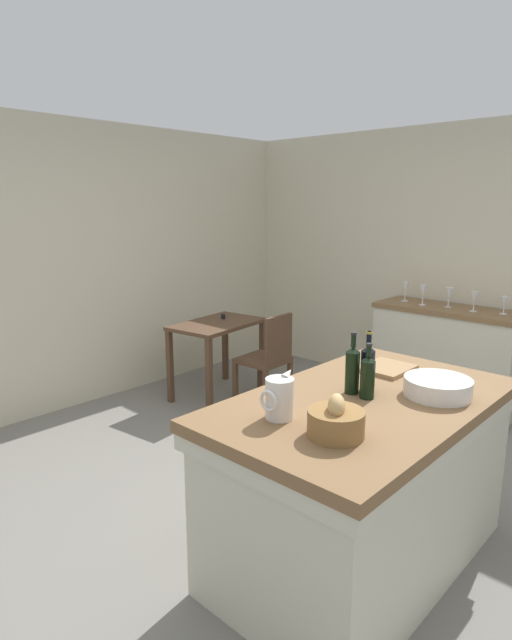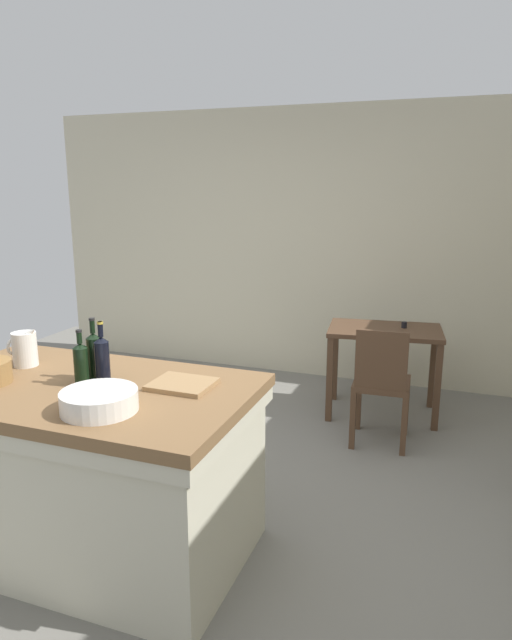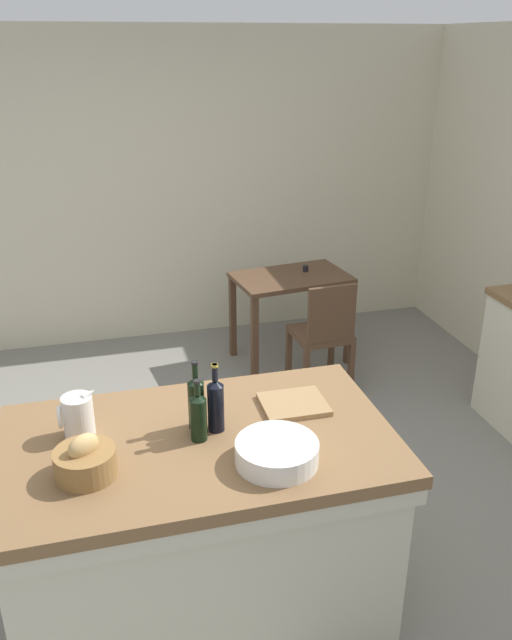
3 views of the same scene
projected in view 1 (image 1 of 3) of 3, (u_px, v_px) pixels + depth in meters
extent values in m
plane|color=slate|center=(295.00, 500.00, 3.35)|extent=(6.76, 6.76, 0.00)
cube|color=beige|center=(77.00, 266.00, 4.80)|extent=(5.32, 0.12, 2.60)
cube|color=beige|center=(470.00, 265.00, 4.92)|extent=(0.12, 5.20, 2.60)
cube|color=brown|center=(365.00, 404.00, 2.61)|extent=(1.68, 0.99, 0.06)
cube|color=beige|center=(364.00, 417.00, 2.63)|extent=(1.66, 0.97, 0.08)
cube|color=beige|center=(361.00, 486.00, 2.71)|extent=(1.60, 0.91, 0.85)
cube|color=brown|center=(449.00, 310.00, 4.78)|extent=(0.52, 1.32, 0.04)
cube|color=beige|center=(445.00, 359.00, 4.88)|extent=(0.49, 1.29, 0.89)
cube|color=#513826|center=(217.00, 324.00, 5.05)|extent=(0.96, 0.67, 0.04)
cube|color=#513826|center=(209.00, 376.00, 4.66)|extent=(0.06, 0.06, 0.70)
cube|color=#513826|center=(262.00, 355.00, 5.32)|extent=(0.06, 0.06, 0.70)
cube|color=#513826|center=(170.00, 367.00, 4.94)|extent=(0.06, 0.06, 0.70)
cube|color=#513826|center=(225.00, 348.00, 5.60)|extent=(0.06, 0.06, 0.70)
cylinder|color=black|center=(223.00, 316.00, 5.19)|extent=(0.04, 0.04, 0.05)
cube|color=#513826|center=(263.00, 360.00, 4.79)|extent=(0.42, 0.42, 0.04)
cube|color=#513826|center=(279.00, 339.00, 4.63)|extent=(0.36, 0.05, 0.42)
cube|color=#513826|center=(260.00, 376.00, 5.09)|extent=(0.04, 0.04, 0.44)
cube|color=#513826|center=(235.00, 386.00, 4.82)|extent=(0.04, 0.04, 0.44)
cube|color=#513826|center=(290.00, 384.00, 4.87)|extent=(0.04, 0.04, 0.44)
cube|color=#513826|center=(266.00, 394.00, 4.60)|extent=(0.04, 0.04, 0.44)
cylinder|color=silver|center=(280.00, 398.00, 2.34)|extent=(0.13, 0.13, 0.19)
cone|color=silver|center=(288.00, 374.00, 2.36)|extent=(0.07, 0.04, 0.06)
torus|color=silver|center=(268.00, 401.00, 2.29)|extent=(0.02, 0.10, 0.10)
cylinder|color=silver|center=(438.00, 387.00, 2.63)|extent=(0.34, 0.34, 0.09)
cylinder|color=olive|center=(336.00, 423.00, 2.17)|extent=(0.24, 0.24, 0.11)
ellipsoid|color=tan|center=(337.00, 406.00, 2.15)|extent=(0.15, 0.13, 0.10)
cube|color=#99754C|center=(387.00, 368.00, 3.04)|extent=(0.30, 0.26, 0.02)
cylinder|color=black|center=(367.00, 371.00, 2.68)|extent=(0.07, 0.07, 0.22)
cone|color=black|center=(368.00, 348.00, 2.65)|extent=(0.07, 0.07, 0.03)
cylinder|color=black|center=(369.00, 339.00, 2.64)|extent=(0.03, 0.03, 0.08)
cylinder|color=#B29933|center=(369.00, 333.00, 2.64)|extent=(0.03, 0.03, 0.01)
cylinder|color=black|center=(352.00, 373.00, 2.65)|extent=(0.07, 0.07, 0.22)
cone|color=black|center=(353.00, 350.00, 2.63)|extent=(0.07, 0.07, 0.03)
cylinder|color=black|center=(354.00, 340.00, 2.61)|extent=(0.03, 0.03, 0.08)
cylinder|color=black|center=(354.00, 334.00, 2.61)|extent=(0.03, 0.03, 0.01)
cylinder|color=black|center=(368.00, 380.00, 2.59)|extent=(0.07, 0.07, 0.19)
cone|color=black|center=(369.00, 359.00, 2.56)|extent=(0.07, 0.07, 0.02)
cylinder|color=black|center=(369.00, 350.00, 2.55)|extent=(0.03, 0.03, 0.07)
cylinder|color=black|center=(369.00, 345.00, 2.55)|extent=(0.03, 0.03, 0.01)
cylinder|color=white|center=(503.00, 314.00, 4.49)|extent=(0.06, 0.06, 0.00)
cylinder|color=white|center=(504.00, 310.00, 4.48)|extent=(0.01, 0.01, 0.06)
cone|color=white|center=(505.00, 301.00, 4.47)|extent=(0.07, 0.07, 0.09)
cylinder|color=white|center=(473.00, 311.00, 4.60)|extent=(0.06, 0.06, 0.00)
cylinder|color=white|center=(474.00, 307.00, 4.59)|extent=(0.01, 0.01, 0.07)
cone|color=white|center=(474.00, 297.00, 4.58)|extent=(0.07, 0.07, 0.10)
cylinder|color=white|center=(448.00, 307.00, 4.79)|extent=(0.06, 0.06, 0.00)
cylinder|color=white|center=(448.00, 303.00, 4.78)|extent=(0.01, 0.01, 0.07)
cone|color=white|center=(449.00, 293.00, 4.76)|extent=(0.07, 0.07, 0.11)
cylinder|color=white|center=(422.00, 305.00, 4.90)|extent=(0.06, 0.06, 0.00)
cylinder|color=white|center=(423.00, 301.00, 4.89)|extent=(0.01, 0.01, 0.08)
cone|color=white|center=(423.00, 291.00, 4.87)|extent=(0.07, 0.07, 0.11)
cylinder|color=white|center=(405.00, 301.00, 5.09)|extent=(0.06, 0.06, 0.00)
cylinder|color=white|center=(405.00, 297.00, 5.08)|extent=(0.01, 0.01, 0.08)
cone|color=white|center=(405.00, 287.00, 5.06)|extent=(0.07, 0.07, 0.11)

